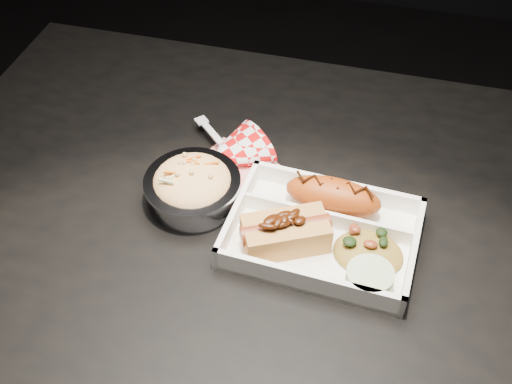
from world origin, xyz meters
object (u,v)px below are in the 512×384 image
at_px(food_tray, 322,236).
at_px(napkin_fork, 229,155).
at_px(foil_coleslaw_cup, 193,186).
at_px(hotdog, 285,231).
at_px(dining_table, 303,266).
at_px(fried_pastry, 333,196).

xyz_separation_m(food_tray, napkin_fork, (-0.17, 0.12, 0.01)).
bearing_deg(foil_coleslaw_cup, food_tray, -7.41).
bearing_deg(napkin_fork, food_tray, 8.56).
bearing_deg(hotdog, dining_table, 38.49).
bearing_deg(dining_table, napkin_fork, 145.00).
bearing_deg(dining_table, hotdog, -114.74).
height_order(hotdog, foil_coleslaw_cup, foil_coleslaw_cup).
height_order(food_tray, foil_coleslaw_cup, foil_coleslaw_cup).
bearing_deg(napkin_fork, foil_coleslaw_cup, -61.82).
bearing_deg(dining_table, foil_coleslaw_cup, 178.36).
height_order(dining_table, napkin_fork, napkin_fork).
relative_size(fried_pastry, foil_coleslaw_cup, 0.99).
bearing_deg(foil_coleslaw_cup, napkin_fork, 74.16).
xyz_separation_m(food_tray, hotdog, (-0.05, -0.02, 0.02)).
height_order(food_tray, hotdog, hotdog).
xyz_separation_m(food_tray, foil_coleslaw_cup, (-0.19, 0.02, 0.02)).
distance_m(dining_table, food_tray, 0.11).
height_order(dining_table, fried_pastry, fried_pastry).
distance_m(hotdog, napkin_fork, 0.19).
distance_m(dining_table, hotdog, 0.13).
bearing_deg(fried_pastry, dining_table, -130.07).
bearing_deg(food_tray, napkin_fork, 147.94).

